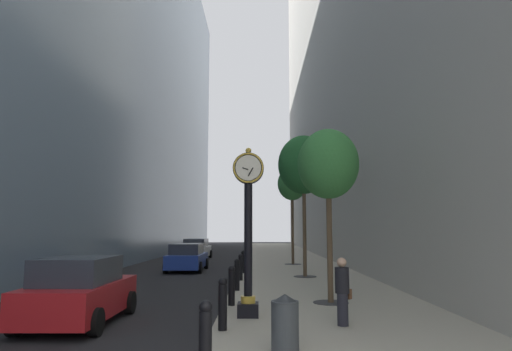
# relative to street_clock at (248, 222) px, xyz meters

# --- Properties ---
(ground_plane) EXTENTS (110.00, 110.00, 0.00)m
(ground_plane) POSITION_rel_street_clock_xyz_m (-0.81, 19.85, -2.60)
(ground_plane) COLOR black
(ground_plane) RESTS_ON ground
(sidewalk_right) EXTENTS (6.39, 80.00, 0.14)m
(sidewalk_right) POSITION_rel_street_clock_xyz_m (2.39, 22.85, -2.53)
(sidewalk_right) COLOR #ADA593
(sidewalk_right) RESTS_ON ground
(building_block_left) EXTENTS (9.00, 80.00, 36.60)m
(building_block_left) POSITION_rel_street_clock_xyz_m (-12.84, 22.85, 15.70)
(building_block_left) COLOR slate
(building_block_left) RESTS_ON ground
(street_clock) EXTENTS (0.84, 0.55, 4.48)m
(street_clock) POSITION_rel_street_clock_xyz_m (0.00, 0.00, 0.00)
(street_clock) COLOR black
(street_clock) RESTS_ON sidewalk_right
(bollard_nearest) EXTENTS (0.21, 0.21, 1.17)m
(bollard_nearest) POSITION_rel_street_clock_xyz_m (-0.54, -4.90, -1.85)
(bollard_nearest) COLOR black
(bollard_nearest) RESTS_ON sidewalk_right
(bollard_second) EXTENTS (0.21, 0.21, 1.17)m
(bollard_second) POSITION_rel_street_clock_xyz_m (-0.54, -1.58, -1.85)
(bollard_second) COLOR black
(bollard_second) RESTS_ON sidewalk_right
(bollard_third) EXTENTS (0.21, 0.21, 1.17)m
(bollard_third) POSITION_rel_street_clock_xyz_m (-0.54, 1.74, -1.85)
(bollard_third) COLOR black
(bollard_third) RESTS_ON sidewalk_right
(bollard_fourth) EXTENTS (0.21, 0.21, 1.17)m
(bollard_fourth) POSITION_rel_street_clock_xyz_m (-0.54, 5.06, -1.85)
(bollard_fourth) COLOR black
(bollard_fourth) RESTS_ON sidewalk_right
(bollard_fifth) EXTENTS (0.21, 0.21, 1.17)m
(bollard_fifth) POSITION_rel_street_clock_xyz_m (-0.54, 8.38, -1.85)
(bollard_fifth) COLOR black
(bollard_fifth) RESTS_ON sidewalk_right
(bollard_sixth) EXTENTS (0.21, 0.21, 1.17)m
(bollard_sixth) POSITION_rel_street_clock_xyz_m (-0.54, 11.70, -1.85)
(bollard_sixth) COLOR black
(bollard_sixth) RESTS_ON sidewalk_right
(street_tree_near) EXTENTS (1.96, 1.96, 5.49)m
(street_tree_near) POSITION_rel_street_clock_xyz_m (2.52, 2.23, 1.86)
(street_tree_near) COLOR #333335
(street_tree_near) RESTS_ON sidewalk_right
(street_tree_mid_near) EXTENTS (2.54, 2.54, 6.92)m
(street_tree_mid_near) POSITION_rel_street_clock_xyz_m (2.52, 9.98, 2.97)
(street_tree_mid_near) COLOR #333335
(street_tree_mid_near) RESTS_ON sidewalk_right
(street_tree_mid_far) EXTENTS (1.94, 1.94, 6.43)m
(street_tree_mid_far) POSITION_rel_street_clock_xyz_m (2.52, 17.72, 2.79)
(street_tree_mid_far) COLOR #333335
(street_tree_mid_far) RESTS_ON sidewalk_right
(trash_bin) EXTENTS (0.53, 0.53, 1.05)m
(trash_bin) POSITION_rel_street_clock_xyz_m (0.77, -3.35, -1.92)
(trash_bin) COLOR #383D42
(trash_bin) RESTS_ON sidewalk_right
(pedestrian_walking) EXTENTS (0.50, 0.52, 1.59)m
(pedestrian_walking) POSITION_rel_street_clock_xyz_m (2.28, -1.09, -1.63)
(pedestrian_walking) COLOR #23232D
(pedestrian_walking) RESTS_ON sidewalk_right
(car_white_near) EXTENTS (2.23, 4.43, 1.65)m
(car_white_near) POSITION_rel_street_clock_xyz_m (-4.87, 25.21, -1.80)
(car_white_near) COLOR silver
(car_white_near) RESTS_ON ground
(car_blue_mid) EXTENTS (2.13, 4.34, 1.59)m
(car_blue_mid) POSITION_rel_street_clock_xyz_m (-3.91, 14.38, -1.82)
(car_blue_mid) COLOR navy
(car_blue_mid) RESTS_ON ground
(car_red_far) EXTENTS (2.06, 4.02, 1.70)m
(car_red_far) POSITION_rel_street_clock_xyz_m (-4.32, -0.30, -1.78)
(car_red_far) COLOR #AD191E
(car_red_far) RESTS_ON ground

